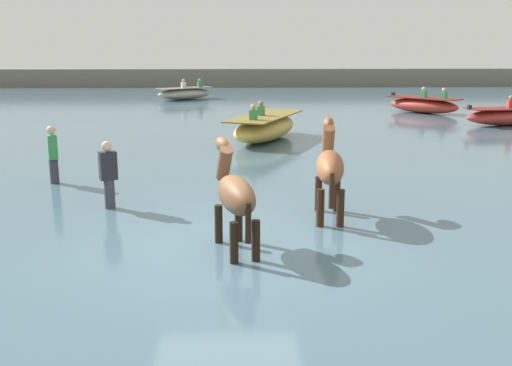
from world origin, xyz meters
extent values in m
plane|color=#756B56|center=(0.00, 0.00, 0.00)|extent=(120.00, 120.00, 0.00)
cube|color=#476675|center=(0.00, 10.00, 0.16)|extent=(90.00, 90.00, 0.31)
ellipsoid|color=brown|center=(0.17, -0.28, 1.21)|extent=(0.81, 1.45, 0.55)
cylinder|color=black|center=(-0.11, 0.15, 0.47)|extent=(0.13, 0.13, 0.93)
cylinder|color=black|center=(0.21, 0.23, 0.47)|extent=(0.13, 0.13, 0.93)
cylinder|color=black|center=(0.14, -0.78, 0.47)|extent=(0.13, 0.13, 0.93)
cylinder|color=black|center=(0.45, -0.70, 0.47)|extent=(0.13, 0.13, 0.93)
cylinder|color=brown|center=(-0.01, 0.42, 1.55)|extent=(0.34, 0.54, 0.63)
ellipsoid|color=brown|center=(-0.05, 0.56, 1.84)|extent=(0.31, 0.51, 0.24)
cylinder|color=black|center=(0.34, -0.91, 0.95)|extent=(0.09, 0.09, 0.59)
ellipsoid|color=brown|center=(1.85, 1.45, 1.27)|extent=(0.64, 1.48, 0.58)
cylinder|color=black|center=(1.73, 1.97, 0.49)|extent=(0.13, 0.13, 0.98)
cylinder|color=black|center=(2.07, 1.93, 0.49)|extent=(0.13, 0.13, 0.98)
cylinder|color=black|center=(1.63, 0.96, 0.49)|extent=(0.13, 0.13, 0.98)
cylinder|color=black|center=(1.97, 0.93, 0.49)|extent=(0.13, 0.13, 0.98)
cylinder|color=brown|center=(1.93, 2.20, 1.63)|extent=(0.28, 0.55, 0.66)
ellipsoid|color=brown|center=(1.94, 2.35, 1.93)|extent=(0.25, 0.51, 0.25)
cylinder|color=black|center=(1.78, 0.77, 1.00)|extent=(0.09, 0.09, 0.62)
ellipsoid|color=#BC382D|center=(10.86, 13.94, 0.63)|extent=(3.77, 1.65, 0.64)
cube|color=maroon|center=(10.86, 13.94, 0.97)|extent=(3.62, 1.59, 0.04)
cube|color=black|center=(9.13, 13.70, 1.04)|extent=(0.14, 0.18, 0.18)
cube|color=red|center=(10.86, 13.98, 1.14)|extent=(0.28, 0.21, 0.30)
sphere|color=#A37556|center=(10.86, 13.98, 1.38)|extent=(0.18, 0.18, 0.18)
ellipsoid|color=gold|center=(1.13, 10.54, 0.70)|extent=(2.94, 4.39, 0.78)
cube|color=olive|center=(1.13, 10.54, 1.11)|extent=(2.82, 4.21, 0.04)
cube|color=#388E51|center=(0.71, 9.45, 1.28)|extent=(0.27, 0.31, 0.30)
sphere|color=tan|center=(0.71, 9.45, 1.52)|extent=(0.18, 0.18, 0.18)
cube|color=#388E51|center=(0.99, 10.60, 1.28)|extent=(0.27, 0.31, 0.30)
sphere|color=#A37556|center=(0.99, 10.60, 1.52)|extent=(0.18, 0.18, 0.18)
ellipsoid|color=#BC382D|center=(8.80, 18.29, 0.65)|extent=(3.22, 3.34, 0.67)
cube|color=maroon|center=(8.80, 18.29, 1.00)|extent=(3.09, 3.21, 0.04)
cube|color=black|center=(7.68, 19.50, 1.07)|extent=(0.20, 0.20, 0.18)
cube|color=#388E51|center=(9.45, 17.59, 1.17)|extent=(0.31, 0.31, 0.30)
sphere|color=beige|center=(9.45, 17.59, 1.41)|extent=(0.18, 0.18, 0.18)
cube|color=#388E51|center=(8.74, 18.24, 1.17)|extent=(0.31, 0.31, 0.30)
sphere|color=beige|center=(8.74, 18.24, 1.41)|extent=(0.18, 0.18, 0.18)
ellipsoid|color=#B2AD9E|center=(-2.75, 25.44, 0.63)|extent=(3.43, 2.83, 0.63)
cube|color=slate|center=(-2.75, 25.44, 0.96)|extent=(3.29, 2.72, 0.04)
cube|color=#388E51|center=(-1.91, 25.87, 1.13)|extent=(0.32, 0.29, 0.30)
sphere|color=tan|center=(-1.91, 25.87, 1.37)|extent=(0.18, 0.18, 0.18)
cube|color=white|center=(-2.81, 25.52, 1.13)|extent=(0.32, 0.29, 0.30)
sphere|color=beige|center=(-2.81, 25.52, 1.37)|extent=(0.18, 0.18, 0.18)
cylinder|color=#383842|center=(-3.97, 4.46, 0.44)|extent=(0.20, 0.20, 0.88)
cube|color=#388E51|center=(-3.97, 4.46, 1.15)|extent=(0.30, 0.37, 0.54)
sphere|color=beige|center=(-3.97, 4.46, 1.53)|extent=(0.20, 0.20, 0.20)
cylinder|color=#383842|center=(-2.27, 2.28, 0.44)|extent=(0.20, 0.20, 0.88)
cube|color=#232328|center=(-2.27, 2.28, 1.15)|extent=(0.37, 0.32, 0.54)
sphere|color=beige|center=(-2.27, 2.28, 1.53)|extent=(0.20, 0.20, 0.20)
cube|color=#706B5B|center=(0.00, 36.74, 0.80)|extent=(80.00, 2.40, 1.60)
camera|label=1|loc=(0.18, -8.98, 3.42)|focal=41.93mm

